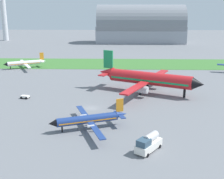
# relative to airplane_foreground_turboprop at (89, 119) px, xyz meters

# --- Properties ---
(ground_plane) EXTENTS (600.00, 600.00, 0.00)m
(ground_plane) POSITION_rel_airplane_foreground_turboprop_xyz_m (-1.08, 14.12, -2.31)
(ground_plane) COLOR slate
(grass_taxiway_strip) EXTENTS (360.00, 28.00, 0.08)m
(grass_taxiway_strip) POSITION_rel_airplane_foreground_turboprop_xyz_m (-1.08, 80.61, -2.27)
(grass_taxiway_strip) COLOR #3D7533
(grass_taxiway_strip) RESTS_ON ground_plane
(airplane_foreground_turboprop) EXTENTS (17.49, 20.20, 6.33)m
(airplane_foreground_turboprop) POSITION_rel_airplane_foreground_turboprop_xyz_m (0.00, 0.00, 0.00)
(airplane_foreground_turboprop) COLOR navy
(airplane_foreground_turboprop) RESTS_ON ground_plane
(airplane_taxiing_turboprop) EXTENTS (17.64, 20.27, 6.62)m
(airplane_taxiing_turboprop) POSITION_rel_airplane_foreground_turboprop_xyz_m (-36.30, 68.30, 0.11)
(airplane_taxiing_turboprop) COLOR white
(airplane_taxiing_turboprop) RESTS_ON ground_plane
(airplane_midfield_jet) EXTENTS (33.35, 33.48, 12.71)m
(airplane_midfield_jet) POSITION_rel_airplane_foreground_turboprop_xyz_m (15.57, 29.98, 2.26)
(airplane_midfield_jet) COLOR red
(airplane_midfield_jet) RESTS_ON ground_plane
(baggage_cart_near_gate) EXTENTS (2.70, 2.23, 0.90)m
(baggage_cart_near_gate) POSITION_rel_airplane_foreground_turboprop_xyz_m (-21.76, 22.36, -1.74)
(baggage_cart_near_gate) COLOR white
(baggage_cart_near_gate) RESTS_ON ground_plane
(fuel_truck_midfield) EXTENTS (5.75, 6.68, 3.29)m
(fuel_truck_midfield) POSITION_rel_airplane_foreground_turboprop_xyz_m (12.35, -10.30, -0.73)
(fuel_truck_midfield) COLOR white
(fuel_truck_midfield) RESTS_ON ground_plane
(hangar_distant) EXTENTS (68.23, 27.34, 28.98)m
(hangar_distant) POSITION_rel_airplane_foreground_turboprop_xyz_m (21.78, 173.10, 10.30)
(hangar_distant) COLOR #9399A3
(hangar_distant) RESTS_ON ground_plane
(control_tower) EXTENTS (8.00, 8.00, 39.61)m
(control_tower) POSITION_rel_airplane_foreground_turboprop_xyz_m (-90.14, 185.70, 20.85)
(control_tower) COLOR silver
(control_tower) RESTS_ON ground_plane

